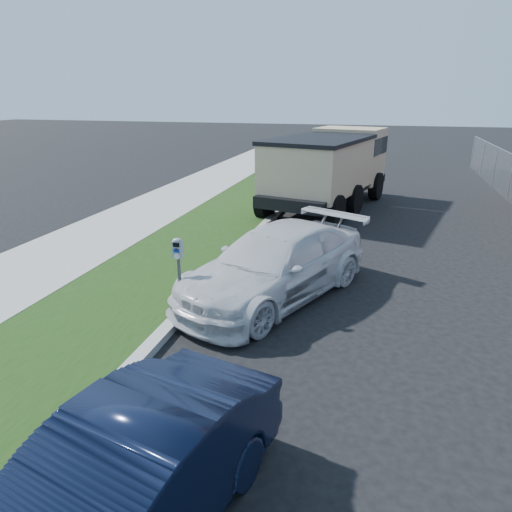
% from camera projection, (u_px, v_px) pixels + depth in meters
% --- Properties ---
extents(ground, '(120.00, 120.00, 0.00)m').
position_uv_depth(ground, '(315.00, 332.00, 8.36)').
color(ground, black).
rests_on(ground, ground).
extents(streetside, '(6.12, 50.00, 0.15)m').
position_uv_depth(streetside, '(108.00, 263.00, 11.53)').
color(streetside, gray).
rests_on(streetside, ground).
extents(parking_meter, '(0.20, 0.14, 1.44)m').
position_uv_depth(parking_meter, '(178.00, 258.00, 8.64)').
color(parking_meter, '#3F4247').
rests_on(parking_meter, ground).
extents(white_wagon, '(3.97, 5.44, 1.46)m').
position_uv_depth(white_wagon, '(278.00, 263.00, 9.68)').
color(white_wagon, silver).
rests_on(white_wagon, ground).
extents(navy_sedan, '(2.29, 4.32, 1.35)m').
position_uv_depth(navy_sedan, '(116.00, 498.00, 4.11)').
color(navy_sedan, black).
rests_on(navy_sedan, ground).
extents(dump_truck, '(4.25, 7.57, 2.80)m').
position_uv_depth(dump_truck, '(331.00, 165.00, 17.19)').
color(dump_truck, black).
rests_on(dump_truck, ground).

